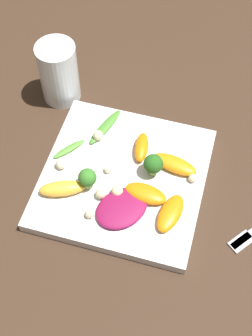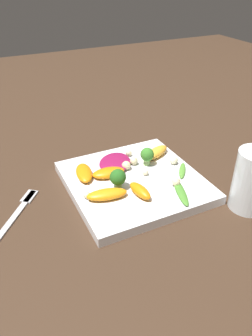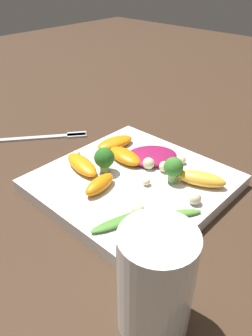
{
  "view_description": "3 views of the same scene",
  "coord_description": "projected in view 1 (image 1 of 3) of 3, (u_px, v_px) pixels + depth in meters",
  "views": [
    {
      "loc": [
        0.38,
        0.11,
        0.66
      ],
      "look_at": [
        -0.01,
        0.0,
        0.03
      ],
      "focal_mm": 50.0,
      "sensor_mm": 36.0,
      "label": 1
    },
    {
      "loc": [
        -0.48,
        0.25,
        0.39
      ],
      "look_at": [
        0.01,
        0.01,
        0.04
      ],
      "focal_mm": 35.0,
      "sensor_mm": 36.0,
      "label": 2
    },
    {
      "loc": [
        -0.31,
        -0.27,
        0.3
      ],
      "look_at": [
        -0.01,
        0.01,
        0.04
      ],
      "focal_mm": 35.0,
      "sensor_mm": 36.0,
      "label": 3
    }
  ],
  "objects": [
    {
      "name": "orange_segment_0",
      "position": [
        170.0,
        213.0,
        0.71
      ],
      "size": [
        0.07,
        0.05,
        0.02
      ],
      "color": "orange",
      "rests_on": "plate"
    },
    {
      "name": "macadamia_nut_1",
      "position": [
        101.0,
        194.0,
        0.72
      ],
      "size": [
        0.02,
        0.02,
        0.02
      ],
      "color": "beige",
      "rests_on": "plate"
    },
    {
      "name": "drinking_glass",
      "position": [
        59.0,
        73.0,
        0.82
      ],
      "size": [
        0.07,
        0.07,
        0.12
      ],
      "color": "white",
      "rests_on": "ground_plane"
    },
    {
      "name": "broccoli_floret_1",
      "position": [
        153.0,
        164.0,
        0.73
      ],
      "size": [
        0.03,
        0.03,
        0.04
      ],
      "color": "#84AD5B",
      "rests_on": "plate"
    },
    {
      "name": "plate",
      "position": [
        124.0,
        178.0,
        0.76
      ],
      "size": [
        0.26,
        0.26,
        0.02
      ],
      "color": "white",
      "rests_on": "ground_plane"
    },
    {
      "name": "macadamia_nut_0",
      "position": [
        98.0,
        135.0,
        0.78
      ],
      "size": [
        0.02,
        0.02,
        0.02
      ],
      "color": "beige",
      "rests_on": "plate"
    },
    {
      "name": "orange_segment_3",
      "position": [
        62.0,
        188.0,
        0.73
      ],
      "size": [
        0.05,
        0.08,
        0.02
      ],
      "color": "#FCAD33",
      "rests_on": "plate"
    },
    {
      "name": "radicchio_leaf_0",
      "position": [
        122.0,
        208.0,
        0.71
      ],
      "size": [
        0.11,
        0.1,
        0.01
      ],
      "color": "maroon",
      "rests_on": "plate"
    },
    {
      "name": "arugula_sprig_1",
      "position": [
        105.0,
        127.0,
        0.8
      ],
      "size": [
        0.09,
        0.04,
        0.01
      ],
      "color": "#47842D",
      "rests_on": "plate"
    },
    {
      "name": "orange_segment_1",
      "position": [
        142.0,
        147.0,
        0.77
      ],
      "size": [
        0.06,
        0.03,
        0.02
      ],
      "color": "orange",
      "rests_on": "plate"
    },
    {
      "name": "macadamia_nut_4",
      "position": [
        115.0,
        191.0,
        0.73
      ],
      "size": [
        0.02,
        0.02,
        0.02
      ],
      "color": "beige",
      "rests_on": "plate"
    },
    {
      "name": "macadamia_nut_3",
      "position": [
        108.0,
        168.0,
        0.75
      ],
      "size": [
        0.01,
        0.01,
        0.01
      ],
      "color": "beige",
      "rests_on": "plate"
    },
    {
      "name": "arugula_sprig_0",
      "position": [
        69.0,
        149.0,
        0.78
      ],
      "size": [
        0.06,
        0.05,
        0.01
      ],
      "color": "#518E33",
      "rests_on": "plate"
    },
    {
      "name": "ground_plane",
      "position": [
        124.0,
        182.0,
        0.77
      ],
      "size": [
        2.4,
        2.4,
        0.0
      ],
      "primitive_type": "plane",
      "color": "#382619"
    },
    {
      "name": "macadamia_nut_2",
      "position": [
        61.0,
        164.0,
        0.75
      ],
      "size": [
        0.02,
        0.02,
        0.02
      ],
      "color": "beige",
      "rests_on": "plate"
    },
    {
      "name": "macadamia_nut_5",
      "position": [
        193.0,
        178.0,
        0.74
      ],
      "size": [
        0.01,
        0.01,
        0.01
      ],
      "color": "beige",
      "rests_on": "plate"
    },
    {
      "name": "broccoli_floret_0",
      "position": [
        87.0,
        178.0,
        0.72
      ],
      "size": [
        0.03,
        0.03,
        0.04
      ],
      "color": "#84AD5B",
      "rests_on": "plate"
    },
    {
      "name": "orange_segment_4",
      "position": [
        146.0,
        194.0,
        0.72
      ],
      "size": [
        0.04,
        0.07,
        0.02
      ],
      "color": "orange",
      "rests_on": "plate"
    },
    {
      "name": "macadamia_nut_6",
      "position": [
        89.0,
        214.0,
        0.71
      ],
      "size": [
        0.01,
        0.01,
        0.01
      ],
      "color": "beige",
      "rests_on": "plate"
    },
    {
      "name": "orange_segment_2",
      "position": [
        175.0,
        164.0,
        0.75
      ],
      "size": [
        0.04,
        0.08,
        0.02
      ],
      "color": "orange",
      "rests_on": "plate"
    }
  ]
}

